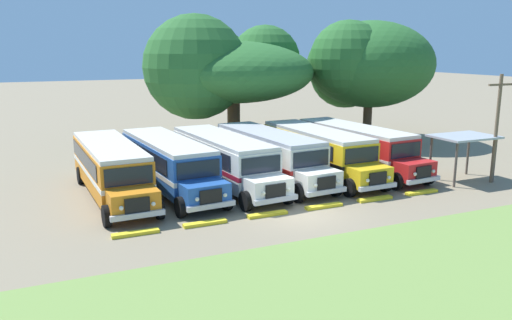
{
  "coord_description": "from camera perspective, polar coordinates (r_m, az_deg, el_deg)",
  "views": [
    {
      "loc": [
        -11.42,
        -20.45,
        7.77
      ],
      "look_at": [
        0.0,
        5.16,
        1.6
      ],
      "focal_mm": 35.93,
      "sensor_mm": 36.0,
      "label": 1
    }
  ],
  "objects": [
    {
      "name": "parked_bus_slot_1",
      "position": [
        28.75,
        -9.7,
        -0.2
      ],
      "size": [
        3.46,
        10.96,
        2.82
      ],
      "rotation": [
        0.0,
        0.0,
        -1.49
      ],
      "color": "#23519E",
      "rests_on": "ground_plane"
    },
    {
      "name": "parked_bus_slot_0",
      "position": [
        28.21,
        -15.84,
        -0.74
      ],
      "size": [
        3.03,
        10.89,
        2.82
      ],
      "rotation": [
        0.0,
        0.0,
        -1.53
      ],
      "color": "orange",
      "rests_on": "ground_plane"
    },
    {
      "name": "waiting_shelter",
      "position": [
        32.53,
        22.13,
        2.08
      ],
      "size": [
        3.6,
        2.6,
        2.72
      ],
      "color": "brown",
      "rests_on": "ground_plane"
    },
    {
      "name": "curb_wheelstop_0",
      "position": [
        22.49,
        -13.26,
        -7.95
      ],
      "size": [
        2.0,
        0.36,
        0.15
      ],
      "primitive_type": "cube",
      "color": "yellow",
      "rests_on": "ground_plane"
    },
    {
      "name": "ground_plane",
      "position": [
        24.68,
        4.91,
        -5.99
      ],
      "size": [
        220.0,
        220.0,
        0.0
      ],
      "primitive_type": "plane",
      "color": "#84755B"
    },
    {
      "name": "curb_wheelstop_2",
      "position": [
        24.28,
        1.29,
        -6.07
      ],
      "size": [
        2.0,
        0.36,
        0.15
      ],
      "primitive_type": "cube",
      "color": "yellow",
      "rests_on": "ground_plane"
    },
    {
      "name": "curb_wheelstop_3",
      "position": [
        25.7,
        7.56,
        -5.13
      ],
      "size": [
        2.0,
        0.36,
        0.15
      ],
      "primitive_type": "cube",
      "color": "yellow",
      "rests_on": "ground_plane"
    },
    {
      "name": "curb_wheelstop_4",
      "position": [
        27.39,
        13.11,
        -4.24
      ],
      "size": [
        2.0,
        0.36,
        0.15
      ],
      "primitive_type": "cube",
      "color": "yellow",
      "rests_on": "ground_plane"
    },
    {
      "name": "broad_shade_tree",
      "position": [
        41.27,
        -3.48,
        10.06
      ],
      "size": [
        13.71,
        13.57,
        10.23
      ],
      "color": "brown",
      "rests_on": "ground_plane"
    },
    {
      "name": "curb_wheelstop_1",
      "position": [
        23.2,
        -5.69,
        -7.03
      ],
      "size": [
        2.0,
        0.36,
        0.15
      ],
      "primitive_type": "cube",
      "color": "yellow",
      "rests_on": "ground_plane"
    },
    {
      "name": "parked_bus_slot_3",
      "position": [
        30.71,
        1.56,
        0.78
      ],
      "size": [
        3.4,
        10.95,
        2.82
      ],
      "rotation": [
        0.0,
        0.0,
        -1.49
      ],
      "color": "silver",
      "rests_on": "ground_plane"
    },
    {
      "name": "parked_bus_slot_4",
      "position": [
        31.94,
        6.94,
        1.15
      ],
      "size": [
        3.02,
        10.88,
        2.82
      ],
      "rotation": [
        0.0,
        0.0,
        -1.53
      ],
      "color": "yellow",
      "rests_on": "ground_plane"
    },
    {
      "name": "utility_pole",
      "position": [
        32.62,
        25.22,
        3.53
      ],
      "size": [
        1.8,
        0.2,
        6.32
      ],
      "color": "brown",
      "rests_on": "ground_plane"
    },
    {
      "name": "secondary_tree",
      "position": [
        44.78,
        11.87,
        10.38
      ],
      "size": [
        11.2,
        12.08,
        9.97
      ],
      "color": "brown",
      "rests_on": "ground_plane"
    },
    {
      "name": "curb_wheelstop_5",
      "position": [
        29.31,
        17.96,
        -3.43
      ],
      "size": [
        2.0,
        0.36,
        0.15
      ],
      "primitive_type": "cube",
      "color": "yellow",
      "rests_on": "ground_plane"
    },
    {
      "name": "parked_bus_slot_2",
      "position": [
        29.35,
        -3.57,
        0.21
      ],
      "size": [
        3.47,
        10.96,
        2.82
      ],
      "rotation": [
        0.0,
        0.0,
        -1.49
      ],
      "color": "silver",
      "rests_on": "ground_plane"
    },
    {
      "name": "foreground_grass_strip",
      "position": [
        18.93,
        16.19,
        -12.34
      ],
      "size": [
        80.0,
        8.89,
        0.01
      ],
      "primitive_type": "cube",
      "color": "olive",
      "rests_on": "ground_plane"
    },
    {
      "name": "parked_bus_slot_5",
      "position": [
        33.6,
        11.13,
        1.56
      ],
      "size": [
        3.43,
        10.95,
        2.82
      ],
      "rotation": [
        0.0,
        0.0,
        -1.49
      ],
      "color": "red",
      "rests_on": "ground_plane"
    }
  ]
}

